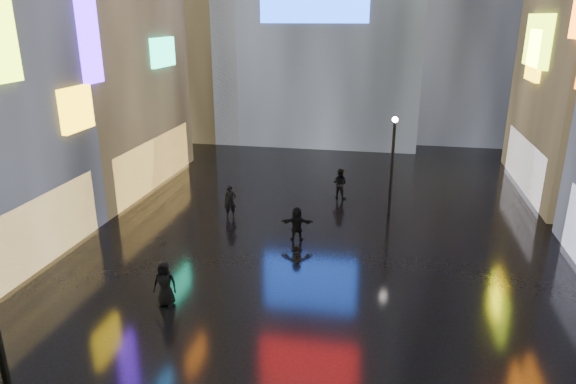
# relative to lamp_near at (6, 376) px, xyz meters

# --- Properties ---
(ground) EXTENTS (140.00, 140.00, 0.00)m
(ground) POSITION_rel_lamp_near_xyz_m (4.61, 14.71, -2.94)
(ground) COLOR black
(ground) RESTS_ON ground
(lamp_near) EXTENTS (0.30, 0.30, 5.20)m
(lamp_near) POSITION_rel_lamp_near_xyz_m (0.00, 0.00, 0.00)
(lamp_near) COLOR black
(lamp_near) RESTS_ON ground
(lamp_far) EXTENTS (0.30, 0.30, 5.20)m
(lamp_far) POSITION_rel_lamp_near_xyz_m (7.74, 18.66, 0.00)
(lamp_far) COLOR black
(lamp_far) RESTS_ON ground
(pedestrian_4) EXTENTS (0.90, 0.65, 1.73)m
(pedestrian_4) POSITION_rel_lamp_near_xyz_m (-0.12, 7.75, -2.08)
(pedestrian_4) COLOR black
(pedestrian_4) RESTS_ON ground
(pedestrian_5) EXTENTS (1.57, 0.68, 1.63)m
(pedestrian_5) POSITION_rel_lamp_near_xyz_m (3.54, 14.25, -2.13)
(pedestrian_5) COLOR black
(pedestrian_5) RESTS_ON ground
(pedestrian_6) EXTENTS (0.72, 0.57, 1.72)m
(pedestrian_6) POSITION_rel_lamp_near_xyz_m (-0.38, 16.48, -2.08)
(pedestrian_6) COLOR black
(pedestrian_6) RESTS_ON ground
(pedestrian_7) EXTENTS (1.01, 0.89, 1.76)m
(pedestrian_7) POSITION_rel_lamp_near_xyz_m (4.90, 20.58, -2.07)
(pedestrian_7) COLOR black
(pedestrian_7) RESTS_ON ground
(umbrella_2) EXTENTS (1.22, 1.23, 0.81)m
(umbrella_2) POSITION_rel_lamp_near_xyz_m (-0.12, 7.75, -0.81)
(umbrella_2) COLOR black
(umbrella_2) RESTS_ON pedestrian_4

